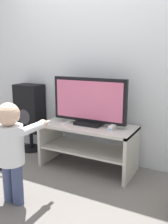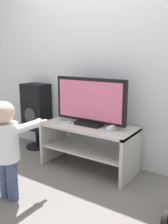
{
  "view_description": "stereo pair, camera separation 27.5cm",
  "coord_description": "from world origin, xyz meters",
  "px_view_note": "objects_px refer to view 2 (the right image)",
  "views": [
    {
      "loc": [
        1.25,
        -2.22,
        1.32
      ],
      "look_at": [
        0.0,
        0.15,
        0.7
      ],
      "focal_mm": 40.0,
      "sensor_mm": 36.0,
      "label": 1
    },
    {
      "loc": [
        1.49,
        -2.08,
        1.32
      ],
      "look_at": [
        0.0,
        0.15,
        0.7
      ],
      "focal_mm": 40.0,
      "sensor_mm": 36.0,
      "label": 2
    }
  ],
  "objects_px": {
    "remote_primary": "(67,123)",
    "television": "(90,102)",
    "child": "(7,143)",
    "speaker_tower": "(36,109)",
    "game_console": "(112,128)",
    "floor_fan": "(0,149)"
  },
  "relations": [
    {
      "from": "game_console",
      "to": "remote_primary",
      "type": "bearing_deg",
      "value": -174.35
    },
    {
      "from": "remote_primary",
      "to": "television",
      "type": "bearing_deg",
      "value": 24.6
    },
    {
      "from": "game_console",
      "to": "speaker_tower",
      "type": "distance_m",
      "value": 1.31
    },
    {
      "from": "remote_primary",
      "to": "floor_fan",
      "type": "xyz_separation_m",
      "value": [
        -0.69,
        -0.44,
        -0.33
      ]
    },
    {
      "from": "remote_primary",
      "to": "speaker_tower",
      "type": "relative_size",
      "value": 0.14
    },
    {
      "from": "television",
      "to": "remote_primary",
      "type": "xyz_separation_m",
      "value": [
        -0.25,
        -0.11,
        -0.26
      ]
    },
    {
      "from": "child",
      "to": "speaker_tower",
      "type": "relative_size",
      "value": 1.0
    },
    {
      "from": "television",
      "to": "floor_fan",
      "type": "relative_size",
      "value": 2.02
    },
    {
      "from": "television",
      "to": "remote_primary",
      "type": "bearing_deg",
      "value": -155.4
    },
    {
      "from": "remote_primary",
      "to": "floor_fan",
      "type": "distance_m",
      "value": 0.89
    },
    {
      "from": "game_console",
      "to": "floor_fan",
      "type": "bearing_deg",
      "value": -158.37
    },
    {
      "from": "television",
      "to": "speaker_tower",
      "type": "height_order",
      "value": "television"
    },
    {
      "from": "game_console",
      "to": "child",
      "type": "bearing_deg",
      "value": -122.71
    },
    {
      "from": "television",
      "to": "game_console",
      "type": "bearing_deg",
      "value": -10.21
    },
    {
      "from": "game_console",
      "to": "child",
      "type": "xyz_separation_m",
      "value": [
        -0.59,
        -0.91,
        -0.0
      ]
    },
    {
      "from": "television",
      "to": "game_console",
      "type": "relative_size",
      "value": 5.17
    },
    {
      "from": "child",
      "to": "speaker_tower",
      "type": "xyz_separation_m",
      "value": [
        -0.71,
        1.1,
        0.03
      ]
    },
    {
      "from": "game_console",
      "to": "speaker_tower",
      "type": "relative_size",
      "value": 0.19
    },
    {
      "from": "game_console",
      "to": "speaker_tower",
      "type": "bearing_deg",
      "value": 171.72
    },
    {
      "from": "child",
      "to": "speaker_tower",
      "type": "height_order",
      "value": "child"
    },
    {
      "from": "remote_primary",
      "to": "child",
      "type": "distance_m",
      "value": 0.86
    },
    {
      "from": "speaker_tower",
      "to": "child",
      "type": "bearing_deg",
      "value": -57.13
    }
  ]
}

